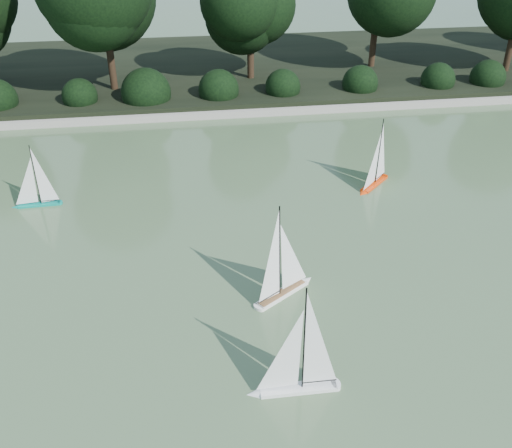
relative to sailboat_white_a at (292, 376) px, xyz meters
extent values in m
plane|color=#3A5734|center=(0.15, 0.62, -0.26)|extent=(80.00, 80.00, 0.00)
cube|color=gray|center=(0.15, 9.62, -0.17)|extent=(40.00, 0.35, 0.18)
cube|color=black|center=(0.15, 13.62, -0.11)|extent=(40.00, 8.00, 0.30)
cylinder|color=black|center=(-2.85, 11.52, 0.57)|extent=(0.20, 0.20, 1.66)
cylinder|color=black|center=(1.15, 12.02, 0.37)|extent=(0.20, 0.20, 1.26)
sphere|color=black|center=(1.15, 12.02, 1.95)|extent=(2.10, 2.10, 2.10)
cylinder|color=black|center=(5.15, 12.72, 0.61)|extent=(0.20, 0.20, 1.73)
cylinder|color=black|center=(9.15, 11.62, 0.48)|extent=(0.20, 0.20, 1.48)
sphere|color=black|center=(-3.85, 10.52, 0.19)|extent=(1.10, 1.10, 1.10)
sphere|color=black|center=(-1.85, 10.52, 0.19)|extent=(1.10, 1.10, 1.10)
sphere|color=black|center=(0.15, 10.52, 0.19)|extent=(1.10, 1.10, 1.10)
sphere|color=black|center=(2.15, 10.52, 0.19)|extent=(1.10, 1.10, 1.10)
sphere|color=black|center=(4.15, 10.52, 0.19)|extent=(1.10, 1.10, 1.10)
sphere|color=black|center=(6.15, 10.52, 0.19)|extent=(1.10, 1.10, 1.10)
sphere|color=black|center=(8.15, 10.52, 0.19)|extent=(1.10, 1.10, 1.10)
cube|color=white|center=(0.09, 0.00, -0.21)|extent=(0.96, 0.20, 0.10)
cone|color=white|center=(-0.46, 0.01, -0.21)|extent=(0.19, 0.19, 0.19)
cylinder|color=white|center=(0.57, -0.01, -0.21)|extent=(0.12, 0.12, 0.10)
cylinder|color=black|center=(0.14, 0.00, 0.58)|extent=(0.02, 0.02, 1.48)
cylinder|color=black|center=(0.35, 0.00, -0.10)|extent=(0.44, 0.02, 0.02)
cube|color=white|center=(0.24, 1.88, -0.21)|extent=(0.91, 0.71, 0.10)
cone|color=white|center=(0.70, 2.20, -0.21)|extent=(0.27, 0.27, 0.19)
cylinder|color=white|center=(-0.16, 1.61, -0.21)|extent=(0.16, 0.16, 0.10)
cube|color=olive|center=(0.24, 1.88, -0.15)|extent=(0.81, 0.62, 0.01)
cylinder|color=black|center=(0.20, 1.85, 0.59)|extent=(0.03, 0.03, 1.50)
cylinder|color=black|center=(0.02, 1.73, -0.10)|extent=(0.37, 0.27, 0.02)
cube|color=#F23A06|center=(2.80, 5.22, -0.21)|extent=(0.76, 0.75, 0.09)
cone|color=#F23A06|center=(2.43, 4.86, -0.21)|extent=(0.25, 0.25, 0.18)
cylinder|color=#F23A06|center=(3.12, 5.53, -0.21)|extent=(0.15, 0.15, 0.09)
cylinder|color=black|center=(2.83, 5.25, 0.53)|extent=(0.03, 0.03, 1.38)
cylinder|color=black|center=(2.97, 5.39, -0.11)|extent=(0.30, 0.30, 0.01)
cube|color=#068976|center=(-3.91, 5.31, -0.22)|extent=(0.78, 0.19, 0.08)
cone|color=#068976|center=(-4.36, 5.29, -0.22)|extent=(0.16, 0.16, 0.16)
cylinder|color=#068976|center=(-3.53, 5.33, -0.22)|extent=(0.10, 0.10, 0.08)
cylinder|color=black|center=(-3.88, 5.31, 0.42)|extent=(0.02, 0.02, 1.20)
cylinder|color=black|center=(-3.71, 5.32, -0.13)|extent=(0.36, 0.03, 0.01)
camera|label=1|loc=(-1.15, -4.85, 5.15)|focal=40.00mm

